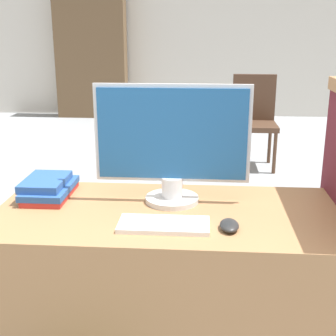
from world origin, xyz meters
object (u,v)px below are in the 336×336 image
keyboard (164,225)px  book_stack (49,188)px  monitor (172,143)px  mouse (229,225)px  far_chair (254,116)px

keyboard → book_stack: bearing=151.5°
monitor → mouse: size_ratio=5.53×
mouse → keyboard: bearing=179.4°
monitor → far_chair: size_ratio=0.62×
monitor → mouse: 0.38m
mouse → book_stack: 0.74m
mouse → far_chair: far_chair is taller
monitor → keyboard: monitor is taller
keyboard → book_stack: 0.54m
monitor → mouse: monitor is taller
far_chair → mouse: bearing=-76.0°
book_stack → keyboard: bearing=-28.5°
book_stack → far_chair: far_chair is taller
mouse → far_chair: 3.40m
monitor → far_chair: bearing=78.4°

